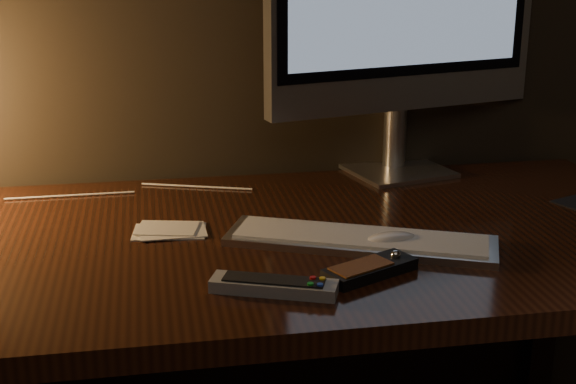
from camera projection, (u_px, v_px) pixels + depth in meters
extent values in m
cube|color=black|center=(252.00, 246.00, 1.42)|extent=(1.60, 0.75, 0.04)
cube|color=black|center=(540.00, 321.00, 1.96)|extent=(0.06, 0.06, 0.71)
cube|color=black|center=(233.00, 304.00, 1.82)|extent=(1.48, 0.02, 0.51)
cube|color=silver|center=(398.00, 171.00, 1.78)|extent=(0.25, 0.23, 0.01)
cylinder|color=silver|center=(395.00, 135.00, 1.79)|extent=(0.06, 0.06, 0.14)
cube|color=silver|center=(360.00, 240.00, 1.36)|extent=(0.47, 0.30, 0.02)
ellipsoid|color=white|center=(391.00, 242.00, 1.35)|extent=(0.10, 0.06, 0.02)
cube|color=black|center=(370.00, 269.00, 1.24)|extent=(0.16, 0.12, 0.02)
cube|color=brown|center=(370.00, 264.00, 1.24)|extent=(0.11, 0.08, 0.00)
sphere|color=silver|center=(370.00, 263.00, 1.24)|extent=(0.02, 0.02, 0.02)
cube|color=#9A9DA0|center=(274.00, 286.00, 1.18)|extent=(0.19, 0.11, 0.02)
cube|color=black|center=(274.00, 280.00, 1.18)|extent=(0.15, 0.09, 0.00)
cylinder|color=red|center=(274.00, 278.00, 1.18)|extent=(0.01, 0.01, 0.00)
cylinder|color=#0C8C19|center=(274.00, 278.00, 1.18)|extent=(0.01, 0.01, 0.00)
cylinder|color=gold|center=(274.00, 278.00, 1.18)|extent=(0.01, 0.01, 0.00)
cylinder|color=#1433BF|center=(274.00, 278.00, 1.18)|extent=(0.01, 0.01, 0.00)
cube|color=white|center=(169.00, 230.00, 1.42)|extent=(0.14, 0.10, 0.01)
cylinder|color=white|center=(134.00, 193.00, 1.64)|extent=(0.48, 0.10, 0.00)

